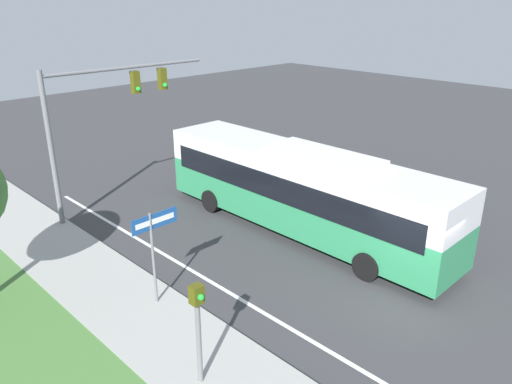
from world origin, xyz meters
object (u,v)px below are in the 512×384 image
at_px(bus, 301,187).
at_px(signal_gantry, 104,107).
at_px(pedestrian_signal, 198,318).
at_px(street_sign, 154,240).

relative_size(bus, signal_gantry, 1.69).
xyz_separation_m(pedestrian_signal, street_sign, (1.21, 3.45, 0.25)).
bearing_deg(bus, pedestrian_signal, -154.73).
bearing_deg(street_sign, signal_gantry, 69.40).
bearing_deg(street_sign, bus, 2.43).
height_order(signal_gantry, street_sign, signal_gantry).
relative_size(bus, street_sign, 4.20).
height_order(bus, signal_gantry, signal_gantry).
height_order(bus, street_sign, bus).
bearing_deg(signal_gantry, street_sign, -110.60).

